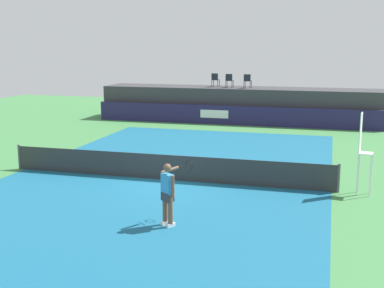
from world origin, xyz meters
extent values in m
plane|color=#3D7A42|center=(0.00, 3.00, 0.00)|extent=(48.00, 48.00, 0.00)
cube|color=#16597A|center=(0.00, 0.00, 0.00)|extent=(12.00, 22.00, 0.00)
cube|color=#231E4C|center=(0.00, 13.50, 0.60)|extent=(18.00, 0.20, 1.20)
cube|color=white|center=(-1.22, 13.39, 0.66)|extent=(1.80, 0.02, 0.50)
cube|color=#38383D|center=(0.00, 15.30, 1.10)|extent=(18.00, 2.80, 2.20)
cylinder|color=#1E232D|center=(-1.41, 15.65, 2.42)|extent=(0.04, 0.04, 0.44)
cylinder|color=#1E232D|center=(-1.81, 15.68, 2.42)|extent=(0.04, 0.04, 0.44)
cylinder|color=#1E232D|center=(-1.44, 15.25, 2.42)|extent=(0.04, 0.04, 0.44)
cylinder|color=#1E232D|center=(-1.84, 15.28, 2.42)|extent=(0.04, 0.04, 0.44)
cube|color=#1E232D|center=(-1.62, 15.47, 2.66)|extent=(0.47, 0.47, 0.03)
cube|color=#1E232D|center=(-1.64, 15.26, 2.88)|extent=(0.44, 0.06, 0.42)
cylinder|color=#1E232D|center=(-0.40, 15.26, 2.42)|extent=(0.04, 0.04, 0.44)
cylinder|color=#1E232D|center=(-0.80, 15.27, 2.42)|extent=(0.04, 0.04, 0.44)
cylinder|color=#1E232D|center=(-0.41, 14.86, 2.42)|extent=(0.04, 0.04, 0.44)
cylinder|color=#1E232D|center=(-0.81, 14.87, 2.42)|extent=(0.04, 0.04, 0.44)
cube|color=#1E232D|center=(-0.60, 15.07, 2.66)|extent=(0.45, 0.45, 0.03)
cube|color=#1E232D|center=(-0.61, 14.86, 2.88)|extent=(0.44, 0.03, 0.42)
cylinder|color=#1E232D|center=(0.79, 15.26, 2.42)|extent=(0.04, 0.04, 0.44)
cylinder|color=#1E232D|center=(0.39, 15.28, 2.42)|extent=(0.04, 0.04, 0.44)
cylinder|color=#1E232D|center=(0.78, 14.86, 2.42)|extent=(0.04, 0.04, 0.44)
cylinder|color=#1E232D|center=(0.37, 14.87, 2.42)|extent=(0.04, 0.04, 0.44)
cube|color=#1E232D|center=(0.58, 15.07, 2.66)|extent=(0.46, 0.46, 0.03)
cube|color=#1E232D|center=(0.58, 14.86, 2.88)|extent=(0.44, 0.04, 0.42)
cylinder|color=white|center=(7.19, -0.23, 0.70)|extent=(0.04, 0.04, 1.40)
cylinder|color=white|center=(7.26, 0.17, 0.70)|extent=(0.04, 0.04, 1.40)
cylinder|color=white|center=(6.79, -0.17, 0.70)|extent=(0.04, 0.04, 1.40)
cylinder|color=white|center=(6.86, 0.23, 0.70)|extent=(0.04, 0.04, 1.40)
cube|color=white|center=(7.02, 0.00, 1.41)|extent=(0.51, 0.51, 0.03)
cube|color=white|center=(6.82, 0.03, 2.09)|extent=(0.10, 0.44, 1.33)
cube|color=#2D2D2D|center=(0.00, 0.00, 0.47)|extent=(12.40, 0.02, 0.95)
cylinder|color=#4C4C51|center=(-6.20, 0.00, 0.50)|extent=(0.10, 0.10, 1.00)
cylinder|color=#4C4C51|center=(6.20, 0.00, 0.50)|extent=(0.10, 0.10, 1.00)
cube|color=white|center=(1.71, -4.67, 0.05)|extent=(0.25, 0.28, 0.10)
cylinder|color=brown|center=(1.71, -4.67, 0.51)|extent=(0.14, 0.14, 0.82)
cube|color=white|center=(1.51, -4.53, 0.05)|extent=(0.25, 0.28, 0.10)
cylinder|color=brown|center=(1.51, -4.53, 0.51)|extent=(0.14, 0.14, 0.82)
cube|color=#333338|center=(1.61, -4.60, 0.84)|extent=(0.40, 0.37, 0.24)
cube|color=#338CCC|center=(1.61, -4.60, 1.20)|extent=(0.41, 0.37, 0.56)
sphere|color=brown|center=(1.61, -4.60, 1.66)|extent=(0.22, 0.22, 0.22)
cylinder|color=brown|center=(1.81, -4.73, 1.18)|extent=(0.09, 0.09, 0.60)
cylinder|color=brown|center=(1.57, -4.24, 1.50)|extent=(0.42, 0.55, 0.14)
cylinder|color=black|center=(1.80, -3.89, 1.53)|extent=(0.27, 0.20, 0.03)
torus|color=black|center=(1.96, -3.65, 1.53)|extent=(0.26, 0.19, 0.30)
sphere|color=#D8EA33|center=(-1.42, 0.83, 0.04)|extent=(0.07, 0.07, 0.07)
camera|label=1|loc=(5.82, -17.29, 4.96)|focal=47.24mm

